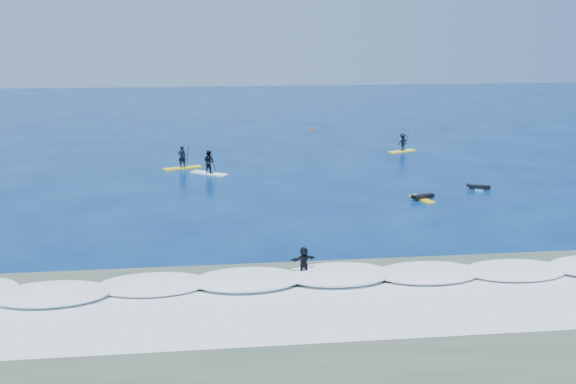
{
  "coord_description": "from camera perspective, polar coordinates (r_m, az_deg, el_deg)",
  "views": [
    {
      "loc": [
        -4.12,
        -35.56,
        10.86
      ],
      "look_at": [
        0.23,
        3.08,
        0.6
      ],
      "focal_mm": 40.0,
      "sensor_mm": 36.0,
      "label": 1
    }
  ],
  "objects": [
    {
      "name": "prone_paddler_far",
      "position": [
        44.93,
        16.56,
        0.35
      ],
      "size": [
        1.56,
        2.05,
        0.41
      ],
      "rotation": [
        0.0,
        0.0,
        1.28
      ],
      "color": "#1977C2",
      "rests_on": "ground"
    },
    {
      "name": "prone_paddler_near",
      "position": [
        41.53,
        11.83,
        -0.48
      ],
      "size": [
        1.67,
        2.19,
        0.44
      ],
      "rotation": [
        0.0,
        0.0,
        1.88
      ],
      "color": "yellow",
      "rests_on": "ground"
    },
    {
      "name": "sup_paddler_center",
      "position": [
        47.84,
        -7.06,
        2.49
      ],
      "size": [
        2.82,
        2.32,
        2.06
      ],
      "rotation": [
        0.0,
        0.0,
        -0.62
      ],
      "color": "white",
      "rests_on": "ground"
    },
    {
      "name": "ground",
      "position": [
        37.41,
        0.17,
        -2.1
      ],
      "size": [
        160.0,
        160.0,
        0.0
      ],
      "primitive_type": "plane",
      "color": "#03194A",
      "rests_on": "ground"
    },
    {
      "name": "wave_surfer",
      "position": [
        28.03,
        1.41,
        -6.32
      ],
      "size": [
        1.92,
        0.96,
        1.34
      ],
      "rotation": [
        0.0,
        0.0,
        0.25
      ],
      "color": "white",
      "rests_on": "breaking_wave"
    },
    {
      "name": "whitewater",
      "position": [
        25.37,
        3.61,
        -10.59
      ],
      "size": [
        34.0,
        5.0,
        0.02
      ],
      "primitive_type": "cube",
      "color": "silver",
      "rests_on": "ground"
    },
    {
      "name": "marker_buoy",
      "position": [
        66.27,
        2.15,
        5.56
      ],
      "size": [
        0.24,
        0.24,
        0.57
      ],
      "rotation": [
        0.0,
        0.0,
        -0.09
      ],
      "color": "#FB5F16",
      "rests_on": "ground"
    },
    {
      "name": "sup_paddler_left",
      "position": [
        49.97,
        -9.39,
        2.78
      ],
      "size": [
        3.0,
        1.62,
        2.05
      ],
      "rotation": [
        0.0,
        0.0,
        0.32
      ],
      "color": "yellow",
      "rests_on": "ground"
    },
    {
      "name": "shallow_water",
      "position": [
        24.48,
        4.02,
        -11.57
      ],
      "size": [
        90.0,
        13.0,
        0.01
      ],
      "primitive_type": "cube",
      "color": "#374B3B",
      "rests_on": "ground"
    },
    {
      "name": "sup_paddler_right",
      "position": [
        56.75,
        10.14,
        4.26
      ],
      "size": [
        2.68,
        1.68,
        1.85
      ],
      "rotation": [
        0.0,
        0.0,
        0.42
      ],
      "color": "#F9FE1B",
      "rests_on": "ground"
    },
    {
      "name": "breaking_wave",
      "position": [
        28.07,
        2.54,
        -7.99
      ],
      "size": [
        40.0,
        6.0,
        0.3
      ],
      "primitive_type": "cube",
      "color": "white",
      "rests_on": "ground"
    }
  ]
}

